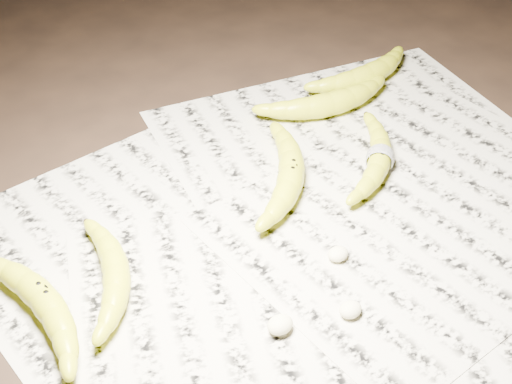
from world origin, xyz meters
TOP-DOWN VIEW (x-y plane):
  - ground at (0.00, 0.00)m, footprint 3.00×3.00m
  - newspaper_patch at (0.01, -0.04)m, footprint 0.90×0.70m
  - banana_left_a at (-0.32, 0.01)m, footprint 0.07×0.21m
  - banana_left_b at (-0.23, -0.00)m, footprint 0.12×0.18m
  - banana_center at (0.06, 0.02)m, footprint 0.19×0.19m
  - banana_taped at (0.19, -0.03)m, footprint 0.19×0.16m
  - banana_upper_a at (0.23, 0.12)m, footprint 0.21×0.11m
  - banana_upper_b at (0.34, 0.15)m, footprint 0.19×0.07m
  - measuring_tape at (0.19, -0.03)m, footprint 0.03×0.04m
  - flesh_chunk_a at (-0.12, -0.18)m, footprint 0.03×0.03m
  - flesh_chunk_b at (-0.04, -0.21)m, footprint 0.03×0.02m
  - flesh_chunk_c at (0.01, -0.13)m, footprint 0.03×0.02m

SIDE VIEW (x-z plane):
  - ground at x=0.00m, z-range 0.00..0.00m
  - newspaper_patch at x=0.01m, z-range 0.00..0.01m
  - flesh_chunk_c at x=0.01m, z-range 0.01..0.02m
  - flesh_chunk_b at x=-0.04m, z-range 0.01..0.02m
  - flesh_chunk_a at x=-0.12m, z-range 0.01..0.03m
  - measuring_tape at x=0.19m, z-range 0.00..0.05m
  - banana_taped at x=0.19m, z-range 0.01..0.04m
  - banana_left_b at x=-0.23m, z-range 0.01..0.04m
  - banana_left_a at x=-0.32m, z-range 0.01..0.04m
  - banana_center at x=0.06m, z-range 0.01..0.05m
  - banana_upper_b at x=0.34m, z-range 0.01..0.05m
  - banana_upper_a at x=0.23m, z-range 0.01..0.05m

